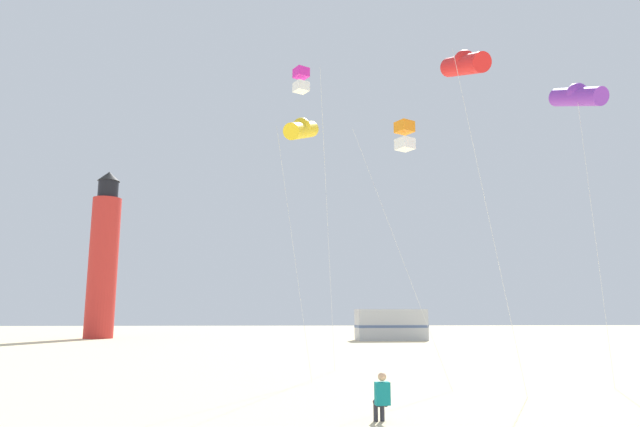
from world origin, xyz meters
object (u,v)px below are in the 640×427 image
object	(u,v)px
kite_box_orange	(405,136)
lighthouse_distant	(103,259)
kite_box_magenta	(301,81)
kite_tube_violet	(577,96)
kite_tube_scarlet	(465,64)
rv_van_silver	(391,325)
kite_tube_gold	(302,129)
kite_flyer_standing	(382,396)

from	to	relation	value
kite_box_orange	lighthouse_distant	distance (m)	42.68
kite_box_magenta	kite_tube_violet	distance (m)	11.83
kite_box_orange	lighthouse_distant	bearing A→B (deg)	122.81
kite_tube_scarlet	rv_van_silver	size ratio (longest dim) A/B	1.79
kite_tube_gold	rv_van_silver	bearing A→B (deg)	73.01
rv_van_silver	kite_tube_scarlet	bearing A→B (deg)	-99.94
kite_tube_scarlet	lighthouse_distant	distance (m)	46.04
lighthouse_distant	kite_tube_scarlet	bearing A→B (deg)	-57.50
kite_box_magenta	lighthouse_distant	xyz separation A→B (m)	(-19.09, 32.21, -5.35)
kite_box_magenta	lighthouse_distant	size ratio (longest dim) A/B	0.82
kite_box_magenta	rv_van_silver	xyz separation A→B (m)	(8.94, 27.10, -11.80)
kite_tube_gold	kite_tube_scarlet	bearing A→B (deg)	-37.49
kite_tube_violet	lighthouse_distant	xyz separation A→B (m)	(-29.36, 37.46, -2.71)
kite_box_orange	kite_flyer_standing	bearing A→B (deg)	-107.56
kite_box_magenta	kite_tube_gold	xyz separation A→B (m)	(-0.02, -2.23, -3.12)
kite_box_orange	kite_tube_scarlet	size ratio (longest dim) A/B	0.84
kite_tube_scarlet	rv_van_silver	world-z (taller)	kite_tube_scarlet
kite_flyer_standing	kite_tube_scarlet	size ratio (longest dim) A/B	0.10
kite_box_magenta	kite_tube_gold	distance (m)	3.84
kite_tube_scarlet	lighthouse_distant	xyz separation A→B (m)	(-24.67, 38.73, -3.27)
kite_box_orange	kite_tube_scarlet	distance (m)	3.71
kite_tube_scarlet	lighthouse_distant	bearing A→B (deg)	122.50
kite_flyer_standing	kite_tube_scarlet	bearing A→B (deg)	-137.16
kite_tube_violet	kite_box_orange	xyz separation A→B (m)	(-6.25, 1.61, -1.16)
kite_tube_gold	lighthouse_distant	xyz separation A→B (m)	(-19.07, 34.44, -2.23)
kite_box_magenta	lighthouse_distant	world-z (taller)	lighthouse_distant
kite_box_magenta	kite_tube_violet	world-z (taller)	kite_box_magenta
lighthouse_distant	rv_van_silver	xyz separation A→B (m)	(28.03, -5.11, -6.45)
rv_van_silver	kite_tube_violet	bearing A→B (deg)	-91.88
kite_tube_gold	rv_van_silver	distance (m)	31.87
kite_flyer_standing	kite_box_orange	distance (m)	11.63
kite_box_magenta	kite_tube_scarlet	size ratio (longest dim) A/B	1.17
kite_box_orange	kite_box_magenta	bearing A→B (deg)	137.83
kite_tube_violet	lighthouse_distant	bearing A→B (deg)	128.09
kite_flyer_standing	kite_box_magenta	world-z (taller)	kite_box_magenta
kite_box_magenta	kite_tube_gold	world-z (taller)	kite_box_magenta
kite_tube_scarlet	kite_box_orange	bearing A→B (deg)	118.45
kite_box_magenta	kite_box_orange	world-z (taller)	kite_box_magenta
kite_tube_violet	rv_van_silver	world-z (taller)	kite_tube_violet
kite_flyer_standing	kite_box_magenta	bearing A→B (deg)	-86.86
kite_box_orange	rv_van_silver	xyz separation A→B (m)	(4.93, 30.74, -8.00)
kite_box_magenta	rv_van_silver	distance (m)	30.88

